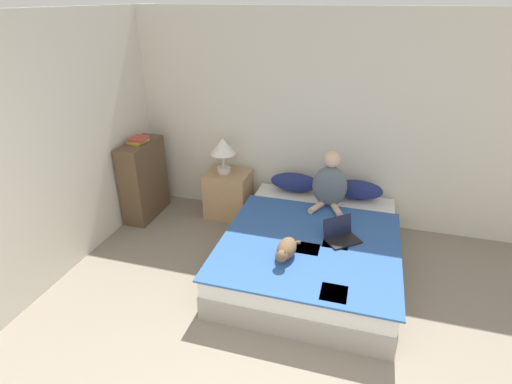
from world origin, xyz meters
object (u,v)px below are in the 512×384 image
at_px(bed, 312,250).
at_px(pillow_far, 357,190).
at_px(laptop_open, 341,236).
at_px(bookshelf, 144,180).
at_px(nightstand, 228,194).
at_px(table_lamp, 223,148).
at_px(cat_tabby, 286,249).
at_px(pillow_near, 295,182).
at_px(person_sitting, 330,184).
at_px(book_stack_top, 139,140).

xyz_separation_m(bed, pillow_far, (0.38, 0.93, 0.33)).
bearing_deg(laptop_open, bookshelf, 127.34).
bearing_deg(laptop_open, nightstand, 110.16).
relative_size(nightstand, table_lamp, 1.32).
bearing_deg(bookshelf, cat_tabby, -26.66).
distance_m(cat_tabby, bookshelf, 2.36).
distance_m(pillow_near, person_sitting, 0.57).
xyz_separation_m(pillow_far, person_sitting, (-0.31, -0.29, 0.16)).
height_order(nightstand, book_stack_top, book_stack_top).
distance_m(bed, pillow_far, 1.06).
bearing_deg(bed, pillow_near, 112.37).
xyz_separation_m(bed, laptop_open, (0.29, -0.06, 0.27)).
relative_size(person_sitting, cat_tabby, 1.41).
height_order(bed, nightstand, nightstand).
distance_m(pillow_far, book_stack_top, 2.74).
bearing_deg(bookshelf, bed, -13.60).
relative_size(bed, pillow_near, 3.56).
distance_m(bed, cat_tabby, 0.62).
relative_size(pillow_near, bookshelf, 0.60).
bearing_deg(table_lamp, cat_tabby, -50.58).
bearing_deg(laptop_open, pillow_near, 84.99).
height_order(bed, pillow_far, pillow_far).
distance_m(bed, person_sitting, 0.81).
height_order(person_sitting, book_stack_top, person_sitting).
relative_size(pillow_near, laptop_open, 1.47).
relative_size(table_lamp, bookshelf, 0.45).
bearing_deg(table_lamp, bookshelf, -163.22).
xyz_separation_m(bed, nightstand, (-1.24, 0.84, 0.09)).
distance_m(nightstand, bookshelf, 1.10).
relative_size(bed, cat_tabby, 4.49).
xyz_separation_m(person_sitting, table_lamp, (-1.37, 0.21, 0.22)).
xyz_separation_m(bed, pillow_near, (-0.38, 0.93, 0.33)).
height_order(pillow_far, laptop_open, pillow_far).
bearing_deg(book_stack_top, person_sitting, 2.05).
bearing_deg(cat_tabby, person_sitting, 171.45).
bearing_deg(person_sitting, book_stack_top, -177.95).
xyz_separation_m(cat_tabby, table_lamp, (-1.12, 1.36, 0.41)).
relative_size(bed, nightstand, 3.55).
xyz_separation_m(pillow_far, cat_tabby, (-0.56, -1.43, -0.02)).
bearing_deg(book_stack_top, bookshelf, -127.59).
bearing_deg(nightstand, laptop_open, -30.47).
bearing_deg(book_stack_top, pillow_near, 11.14).
height_order(pillow_near, person_sitting, person_sitting).
height_order(pillow_far, table_lamp, table_lamp).
distance_m(cat_tabby, book_stack_top, 2.41).
xyz_separation_m(laptop_open, bookshelf, (-2.58, 0.61, 0.02)).
bearing_deg(book_stack_top, laptop_open, -13.31).
xyz_separation_m(pillow_near, nightstand, (-0.86, -0.08, -0.24)).
bearing_deg(table_lamp, bed, -33.36).
relative_size(bed, book_stack_top, 8.50).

